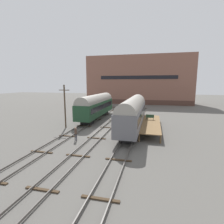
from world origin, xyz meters
The scene contains 11 objects.
ground_plane centered at (0.00, 0.00, 0.00)m, with size 200.00×200.00×0.00m, color #56544F.
track_left centered at (-4.27, 0.00, 0.14)m, with size 2.60×60.00×0.26m.
track_middle centered at (0.00, 0.00, 0.14)m, with size 2.60×60.00×0.26m.
track_right centered at (4.27, 0.00, 0.14)m, with size 2.60×60.00×0.26m.
train_car_grey centered at (4.27, 2.47, 2.99)m, with size 2.93×16.99×5.24m.
train_car_green centered at (-4.27, 9.75, 2.91)m, with size 3.06×16.06×5.14m.
station_platform centered at (7.08, 3.66, 1.04)m, with size 2.98×13.59×1.12m.
bench centered at (6.88, 5.92, 1.60)m, with size 1.40×0.40×0.91m.
person_worker centered at (-2.35, -4.47, 1.12)m, with size 0.32×0.32×1.85m.
utility_pole centered at (-6.93, 1.38, 3.76)m, with size 1.80×0.24×7.20m.
warehouse_building centered at (1.75, 41.81, 8.58)m, with size 37.64×10.23×17.16m.
Camera 1 is at (7.39, -24.77, 7.45)m, focal length 28.00 mm.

